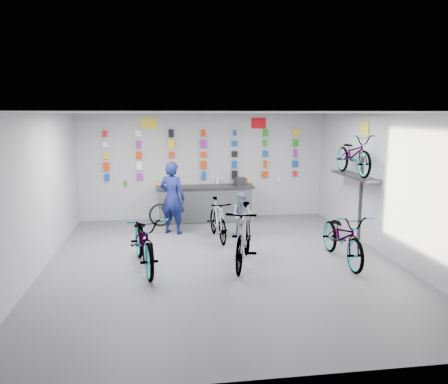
{
  "coord_description": "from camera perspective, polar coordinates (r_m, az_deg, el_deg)",
  "views": [
    {
      "loc": [
        -1.13,
        -8.4,
        2.97
      ],
      "look_at": [
        0.24,
        1.4,
        1.2
      ],
      "focal_mm": 35.0,
      "sensor_mm": 36.0,
      "label": 1
    }
  ],
  "objects": [
    {
      "name": "bike_service",
      "position": [
        10.43,
        -0.82,
        -3.6
      ],
      "size": [
        0.63,
        1.69,
        0.99
      ],
      "primitive_type": "imported",
      "rotation": [
        0.0,
        0.0,
        0.1
      ],
      "color": "gray",
      "rests_on": "floor"
    },
    {
      "name": "wall_bracket",
      "position": [
        10.69,
        16.8,
        1.59
      ],
      "size": [
        0.39,
        1.9,
        2.0
      ],
      "color": "#333338",
      "rests_on": "wall_right"
    },
    {
      "name": "wall_back",
      "position": [
        12.54,
        -2.72,
        3.37
      ],
      "size": [
        7.0,
        0.0,
        7.0
      ],
      "primitive_type": "plane",
      "rotation": [
        1.57,
        0.0,
        0.0
      ],
      "color": "#AFAFB1",
      "rests_on": "floor"
    },
    {
      "name": "register",
      "position": [
        12.27,
        2.07,
        1.39
      ],
      "size": [
        0.33,
        0.35,
        0.22
      ],
      "primitive_type": "cube",
      "rotation": [
        0.0,
        0.0,
        0.19
      ],
      "color": "black",
      "rests_on": "counter"
    },
    {
      "name": "bike_left",
      "position": [
        8.63,
        -10.38,
        -6.31
      ],
      "size": [
        1.11,
        2.2,
        1.1
      ],
      "primitive_type": "imported",
      "rotation": [
        0.0,
        0.0,
        0.19
      ],
      "color": "gray",
      "rests_on": "floor"
    },
    {
      "name": "customer",
      "position": [
        10.62,
        2.42,
        -3.04
      ],
      "size": [
        0.67,
        0.62,
        1.11
      ],
      "primitive_type": "imported",
      "rotation": [
        0.0,
        0.0,
        -0.49
      ],
      "color": "slate",
      "rests_on": "floor"
    },
    {
      "name": "wall_left",
      "position": [
        8.85,
        -23.36,
        -0.28
      ],
      "size": [
        0.0,
        8.0,
        8.0
      ],
      "primitive_type": "plane",
      "rotation": [
        1.57,
        0.0,
        1.57
      ],
      "color": "#AFAFB1",
      "rests_on": "floor"
    },
    {
      "name": "clerk",
      "position": [
        10.97,
        -6.76,
        -0.77
      ],
      "size": [
        0.79,
        0.69,
        1.82
      ],
      "primitive_type": "imported",
      "rotation": [
        0.0,
        0.0,
        2.67
      ],
      "color": "#0F164B",
      "rests_on": "floor"
    },
    {
      "name": "merch_wall",
      "position": [
        12.43,
        -2.95,
        4.63
      ],
      "size": [
        5.56,
        0.08,
        1.56
      ],
      "color": "#0941A3",
      "rests_on": "wall_back"
    },
    {
      "name": "bike_center",
      "position": [
        8.65,
        2.58,
        -5.71
      ],
      "size": [
        1.16,
        2.11,
        1.22
      ],
      "primitive_type": "imported",
      "rotation": [
        0.0,
        0.0,
        -0.31
      ],
      "color": "gray",
      "rests_on": "floor"
    },
    {
      "name": "wall_right",
      "position": [
        9.7,
        20.67,
        0.75
      ],
      "size": [
        0.0,
        8.0,
        8.0
      ],
      "primitive_type": "plane",
      "rotation": [
        1.57,
        0.0,
        -1.57
      ],
      "color": "#AFAFB1",
      "rests_on": "floor"
    },
    {
      "name": "bike_wall",
      "position": [
        10.59,
        16.58,
        4.73
      ],
      "size": [
        0.63,
        1.8,
        0.95
      ],
      "primitive_type": "imported",
      "color": "gray",
      "rests_on": "wall_bracket"
    },
    {
      "name": "ceiling",
      "position": [
        8.47,
        -0.3,
        10.33
      ],
      "size": [
        8.0,
        8.0,
        0.0
      ],
      "primitive_type": "plane",
      "rotation": [
        3.14,
        0.0,
        0.0
      ],
      "color": "white",
      "rests_on": "wall_back"
    },
    {
      "name": "spare_wheel",
      "position": [
        11.87,
        -8.33,
        -2.97
      ],
      "size": [
        0.62,
        0.19,
        0.62
      ],
      "rotation": [
        0.0,
        0.0,
        0.07
      ],
      "color": "black",
      "rests_on": "floor"
    },
    {
      "name": "counter",
      "position": [
        12.25,
        -2.49,
        -1.59
      ],
      "size": [
        2.7,
        0.66,
        1.0
      ],
      "color": "black",
      "rests_on": "floor"
    },
    {
      "name": "wall_front",
      "position": [
        4.77,
        6.18,
        -7.86
      ],
      "size": [
        7.0,
        0.0,
        7.0
      ],
      "primitive_type": "plane",
      "rotation": [
        -1.57,
        0.0,
        0.0
      ],
      "color": "#AFAFB1",
      "rests_on": "floor"
    },
    {
      "name": "sign_side",
      "position": [
        10.65,
        17.88,
        7.92
      ],
      "size": [
        0.02,
        0.4,
        0.3
      ],
      "primitive_type": "cube",
      "color": "yellow",
      "rests_on": "wall_right"
    },
    {
      "name": "sign_left",
      "position": [
        12.39,
        -9.77,
        8.82
      ],
      "size": [
        0.42,
        0.02,
        0.3
      ],
      "primitive_type": "cube",
      "color": "yellow",
      "rests_on": "wall_back"
    },
    {
      "name": "bike_right",
      "position": [
        9.2,
        15.26,
        -5.63
      ],
      "size": [
        0.73,
        2.02,
        1.06
      ],
      "primitive_type": "imported",
      "rotation": [
        0.0,
        0.0,
        -0.01
      ],
      "color": "gray",
      "rests_on": "floor"
    },
    {
      "name": "sign_right",
      "position": [
        12.68,
        4.55,
        8.95
      ],
      "size": [
        0.42,
        0.02,
        0.3
      ],
      "primitive_type": "cube",
      "color": "red",
      "rests_on": "wall_back"
    },
    {
      "name": "floor",
      "position": [
        8.98,
        -0.28,
        -9.2
      ],
      "size": [
        8.0,
        8.0,
        0.0
      ],
      "primitive_type": "plane",
      "color": "#4F4F54",
      "rests_on": "ground"
    }
  ]
}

